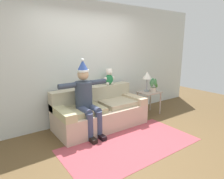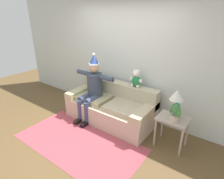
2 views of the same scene
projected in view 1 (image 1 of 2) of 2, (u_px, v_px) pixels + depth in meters
ground_plane at (130, 144)px, 3.56m from camera, size 10.00×10.00×0.00m
back_wall at (87, 63)px, 4.47m from camera, size 7.00×0.10×2.70m
couch at (100, 112)px, 4.29m from camera, size 1.96×0.90×0.83m
person_seated at (86, 97)px, 3.83m from camera, size 1.02×0.77×1.51m
teddy_bear at (109, 77)px, 4.61m from camera, size 0.29×0.17×0.38m
side_table at (149, 96)px, 4.99m from camera, size 0.53×0.41×0.59m
table_lamp at (147, 76)px, 4.93m from camera, size 0.24×0.24×0.50m
potted_plant at (154, 85)px, 4.87m from camera, size 0.23×0.23×0.37m
area_rug at (131, 145)px, 3.54m from camera, size 2.45×1.26×0.01m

